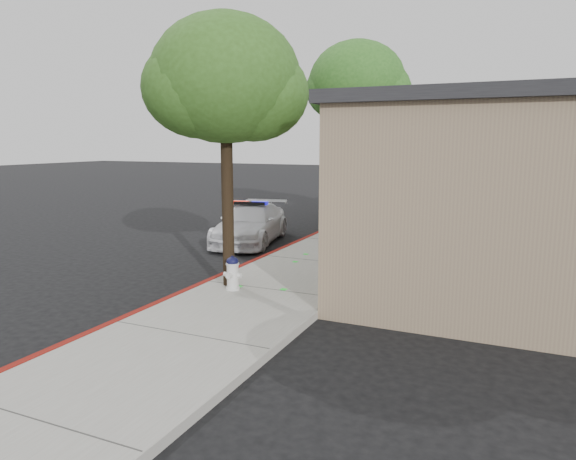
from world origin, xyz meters
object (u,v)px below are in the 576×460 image
(street_tree_mid, at_px, (358,87))
(street_tree_far, at_px, (370,127))
(police_car, at_px, (251,224))
(street_tree_near, at_px, (226,85))
(clapboard_building, at_px, (527,179))
(fire_hydrant, at_px, (233,273))

(street_tree_mid, height_order, street_tree_far, street_tree_mid)
(street_tree_mid, bearing_deg, street_tree_far, 90.11)
(police_car, distance_m, street_tree_mid, 6.72)
(police_car, xyz_separation_m, street_tree_near, (2.28, -5.25, 3.87))
(clapboard_building, xyz_separation_m, street_tree_far, (-5.97, 2.33, 1.77))
(clapboard_building, xyz_separation_m, fire_hydrant, (-5.72, -9.37, -1.60))
(police_car, relative_size, street_tree_near, 0.80)
(police_car, height_order, street_tree_near, street_tree_near)
(clapboard_building, xyz_separation_m, street_tree_mid, (-5.97, 0.42, 3.20))
(police_car, height_order, street_tree_mid, street_tree_mid)
(police_car, relative_size, street_tree_far, 0.93)
(clapboard_building, distance_m, street_tree_far, 6.65)
(fire_hydrant, distance_m, street_tree_mid, 10.91)
(fire_hydrant, bearing_deg, street_tree_near, 129.88)
(police_car, relative_size, street_tree_mid, 0.68)
(fire_hydrant, bearing_deg, clapboard_building, 57.32)
(police_car, distance_m, fire_hydrant, 6.11)
(police_car, bearing_deg, street_tree_near, -78.21)
(street_tree_near, bearing_deg, police_car, 113.47)
(fire_hydrant, relative_size, street_tree_mid, 0.11)
(street_tree_near, bearing_deg, clapboard_building, 56.59)
(clapboard_building, height_order, police_car, clapboard_building)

